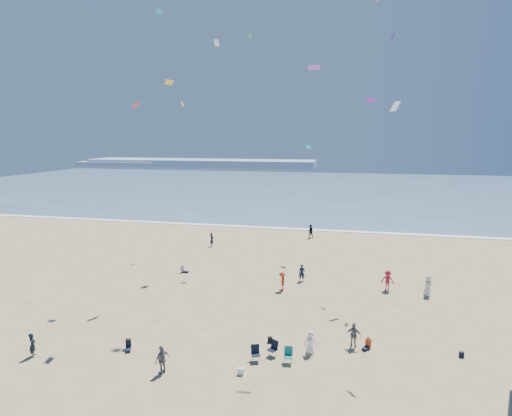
# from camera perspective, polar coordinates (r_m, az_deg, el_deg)

# --- Properties ---
(ocean) EXTENTS (220.00, 100.00, 0.06)m
(ocean) POSITION_cam_1_polar(r_m,az_deg,el_deg) (109.79, 8.52, 2.79)
(ocean) COLOR #476B84
(ocean) RESTS_ON ground
(surf_line) EXTENTS (220.00, 1.20, 0.08)m
(surf_line) POSITION_cam_1_polar(r_m,az_deg,el_deg) (60.66, 5.48, -3.00)
(surf_line) COLOR white
(surf_line) RESTS_ON ground
(headland_far) EXTENTS (110.00, 20.00, 3.20)m
(headland_far) POSITION_cam_1_polar(r_m,az_deg,el_deg) (195.82, -7.90, 6.41)
(headland_far) COLOR #7A8EA8
(headland_far) RESTS_ON ground
(headland_near) EXTENTS (40.00, 14.00, 2.00)m
(headland_near) POSITION_cam_1_polar(r_m,az_deg,el_deg) (208.52, -18.83, 6.02)
(headland_near) COLOR #7A8EA8
(headland_near) RESTS_ON ground
(standing_flyers) EXTENTS (32.77, 51.52, 1.88)m
(standing_flyers) POSITION_cam_1_polar(r_m,az_deg,el_deg) (31.34, 6.53, -14.18)
(standing_flyers) COLOR black
(standing_flyers) RESTS_ON ground
(seated_group) EXTENTS (18.63, 29.67, 0.84)m
(seated_group) POSITION_cam_1_polar(r_m,az_deg,el_deg) (25.98, -2.45, -20.64)
(seated_group) COLOR white
(seated_group) RESTS_ON ground
(chair_cluster) EXTENTS (2.71, 1.60, 1.00)m
(chair_cluster) POSITION_cam_1_polar(r_m,az_deg,el_deg) (26.34, 2.30, -19.97)
(chair_cluster) COLOR black
(chair_cluster) RESTS_ON ground
(white_tote) EXTENTS (0.35, 0.20, 0.40)m
(white_tote) POSITION_cam_1_polar(r_m,az_deg,el_deg) (25.20, -2.16, -22.28)
(white_tote) COLOR white
(white_tote) RESTS_ON ground
(black_backpack) EXTENTS (0.30, 0.22, 0.38)m
(black_backpack) POSITION_cam_1_polar(r_m,az_deg,el_deg) (28.43, 2.03, -18.27)
(black_backpack) COLOR black
(black_backpack) RESTS_ON ground
(navy_bag) EXTENTS (0.28, 0.18, 0.34)m
(navy_bag) POSITION_cam_1_polar(r_m,az_deg,el_deg) (29.79, 27.30, -18.10)
(navy_bag) COLOR black
(navy_bag) RESTS_ON ground
(kites_aloft) EXTENTS (31.44, 35.48, 29.53)m
(kites_aloft) POSITION_cam_1_polar(r_m,az_deg,el_deg) (26.06, 20.17, 12.10)
(kites_aloft) COLOR silver
(kites_aloft) RESTS_ON ground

